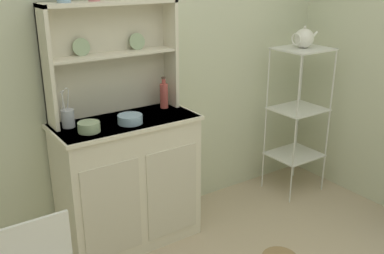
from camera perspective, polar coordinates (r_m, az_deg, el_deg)
The scene contains 9 objects.
wall_back at distance 3.13m, azimuth -6.28°, elevation 9.34°, with size 3.84×0.05×2.50m, color beige.
hutch_cabinet at distance 3.04m, azimuth -8.15°, elevation -6.85°, with size 0.93×0.45×0.89m.
hutch_shelf_unit at distance 2.91m, azimuth -10.43°, elevation 9.63°, with size 0.87×0.18×0.73m.
bakers_rack at distance 3.72m, azimuth 13.49°, elevation 2.79°, with size 0.41×0.35×1.22m.
bowl_mixing_large at distance 2.70m, azimuth -13.07°, elevation 0.00°, with size 0.13×0.13×0.06m, color #9EB78E.
bowl_floral_medium at distance 2.80m, azimuth -7.94°, elevation 1.01°, with size 0.16×0.16×0.05m, color #8EB2D1.
jam_bottle at distance 3.08m, azimuth -3.62°, elevation 4.12°, with size 0.06×0.06×0.22m.
utensil_jar at distance 2.81m, azimuth -15.64°, elevation 1.16°, with size 0.08×0.08×0.24m.
porcelain_teapot at distance 3.60m, azimuth 14.17°, elevation 10.98°, with size 0.24×0.15×0.17m.
Camera 1 is at (-1.44, -1.10, 1.82)m, focal length 41.60 mm.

